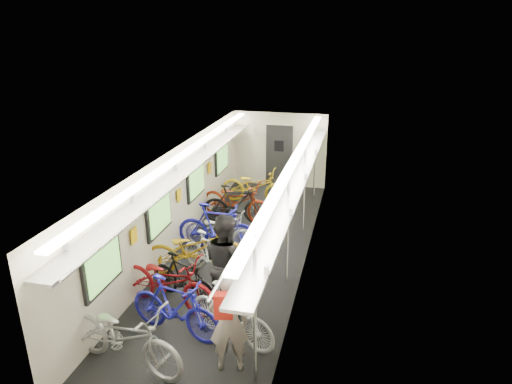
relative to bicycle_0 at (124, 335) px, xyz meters
The scene contains 16 objects.
train_car_shell 4.78m from the bicycle_0, 85.24° to the left, with size 10.00×10.00×10.00m.
bicycle_0 is the anchor object (origin of this frame).
bicycle_1 0.99m from the bicycle_0, 63.75° to the left, with size 0.50×1.79×1.07m, color #1E1CAC.
bicycle_2 1.63m from the bicycle_0, 89.99° to the left, with size 0.72×2.06×1.08m, color maroon.
bicycle_3 1.90m from the bicycle_0, 83.94° to the left, with size 0.45×1.58×0.95m, color black.
bicycle_4 2.90m from the bicycle_0, 89.38° to the left, with size 0.74×2.11×1.11m, color #B98511.
bicycle_5 2.96m from the bicycle_0, 82.07° to the left, with size 0.44×1.57×0.95m, color silver.
bicycle_6 4.08m from the bicycle_0, 86.52° to the left, with size 0.63×1.81×0.95m, color #9E9FA2.
bicycle_7 4.03m from the bicycle_0, 87.33° to the left, with size 0.54×1.92×1.16m, color #1C1AA1.
bicycle_8 5.82m from the bicycle_0, 88.44° to the left, with size 0.74×2.12×1.12m, color maroon.
bicycle_9 5.62m from the bicycle_0, 87.96° to the left, with size 0.50×1.78×1.07m, color black.
bicycle_10 7.19m from the bicycle_0, 87.38° to the left, with size 0.70×2.01×1.06m, color gold.
bicycle_11 1.70m from the bicycle_0, 33.87° to the left, with size 0.48×1.70×1.02m, color silver.
passenger_near 1.61m from the bicycle_0, 11.64° to the left, with size 0.59×0.39×1.63m, color gray.
passenger_mid 2.17m from the bicycle_0, 60.54° to the left, with size 0.91×0.71×1.87m, color black.
backpack 1.72m from the bicycle_0, ahead, with size 0.26×0.14×0.38m, color red.
Camera 1 is at (2.48, -9.04, 4.96)m, focal length 32.00 mm.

